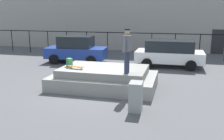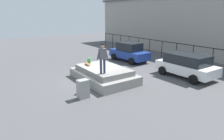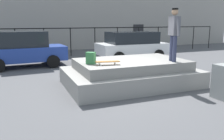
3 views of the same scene
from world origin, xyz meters
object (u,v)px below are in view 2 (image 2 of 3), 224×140
(backpack, at_px, (89,61))
(car_white_hatchback_mid, at_px, (186,65))
(skateboard, at_px, (87,64))
(car_blue_sedan_near, at_px, (129,52))
(skateboarder, at_px, (103,57))
(utility_box, at_px, (83,89))

(backpack, distance_m, car_white_hatchback_mid, 7.06)
(skateboard, xyz_separation_m, car_blue_sedan_near, (-2.33, 5.75, -0.12))
(skateboard, distance_m, backpack, 0.59)
(skateboarder, bearing_deg, skateboard, 175.12)
(car_white_hatchback_mid, distance_m, utility_box, 7.89)
(car_blue_sedan_near, bearing_deg, car_white_hatchback_mid, 1.98)
(skateboarder, xyz_separation_m, car_blue_sedan_near, (-4.68, 5.95, -1.07))
(car_blue_sedan_near, bearing_deg, backpack, -70.67)
(skateboarder, relative_size, car_blue_sedan_near, 0.43)
(skateboard, xyz_separation_m, backpack, (-0.44, 0.38, 0.09))
(backpack, xyz_separation_m, car_blue_sedan_near, (-1.89, 5.38, -0.21))
(skateboarder, bearing_deg, car_blue_sedan_near, 128.14)
(car_white_hatchback_mid, xyz_separation_m, utility_box, (-0.86, -7.84, -0.37))
(car_blue_sedan_near, bearing_deg, skateboarder, -51.86)
(skateboard, height_order, backpack, backpack)
(backpack, xyz_separation_m, car_white_hatchback_mid, (4.30, 5.59, -0.23))
(skateboarder, relative_size, skateboard, 2.24)
(skateboarder, bearing_deg, car_white_hatchback_mid, 76.21)
(backpack, distance_m, car_blue_sedan_near, 5.70)
(car_white_hatchback_mid, bearing_deg, skateboard, -122.89)
(car_blue_sedan_near, xyz_separation_m, car_white_hatchback_mid, (6.19, 0.21, -0.01))
(car_blue_sedan_near, height_order, utility_box, car_blue_sedan_near)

